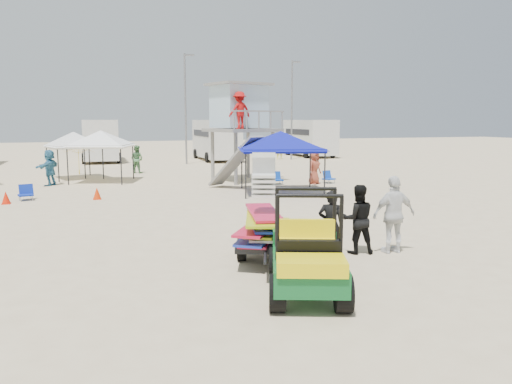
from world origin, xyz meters
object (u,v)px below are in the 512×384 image
object	(u,v)px
lifeguard_tower	(240,110)
canopy_blue	(281,134)
man_left	(331,225)
utility_cart	(307,247)
surf_trailer	(265,223)

from	to	relation	value
lifeguard_tower	canopy_blue	xyz separation A→B (m)	(0.46, -4.81, -1.15)
man_left	canopy_blue	xyz separation A→B (m)	(2.77, 10.45, 1.79)
utility_cart	man_left	world-z (taller)	utility_cart
man_left	lifeguard_tower	distance (m)	15.71
man_left	lifeguard_tower	bearing A→B (deg)	-67.14
canopy_blue	utility_cart	bearing A→B (deg)	-108.96
surf_trailer	lifeguard_tower	world-z (taller)	lifeguard_tower
utility_cart	lifeguard_tower	size ratio (longest dim) A/B	0.56
utility_cart	canopy_blue	size ratio (longest dim) A/B	0.67
canopy_blue	man_left	bearing A→B (deg)	-104.84
utility_cart	canopy_blue	world-z (taller)	canopy_blue
surf_trailer	utility_cart	bearing A→B (deg)	-90.17
surf_trailer	man_left	size ratio (longest dim) A/B	1.58
man_left	surf_trailer	bearing A→B (deg)	20.25
surf_trailer	canopy_blue	bearing A→B (deg)	67.12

